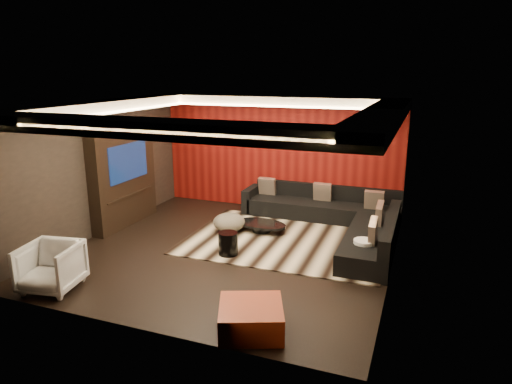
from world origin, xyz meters
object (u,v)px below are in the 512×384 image
at_px(drum_stool, 228,243).
at_px(white_side_table, 363,252).
at_px(coffee_table, 262,227).
at_px(armchair, 51,267).
at_px(sectional_sofa, 338,219).
at_px(orange_ottoman, 251,318).

xyz_separation_m(drum_stool, white_side_table, (2.44, 0.48, -0.01)).
height_order(coffee_table, armchair, armchair).
bearing_deg(sectional_sofa, armchair, -130.55).
bearing_deg(drum_stool, armchair, -132.49).
distance_m(coffee_table, white_side_table, 2.48).
height_order(white_side_table, sectional_sofa, sectional_sofa).
relative_size(orange_ottoman, armchair, 1.00).
distance_m(drum_stool, sectional_sofa, 2.70).
relative_size(coffee_table, white_side_table, 2.39).
xyz_separation_m(coffee_table, drum_stool, (-0.15, -1.43, 0.12)).
bearing_deg(coffee_table, white_side_table, -22.48).
xyz_separation_m(white_side_table, armchair, (-4.50, -2.73, 0.15)).
distance_m(coffee_table, armchair, 4.30).
height_order(orange_ottoman, armchair, armchair).
distance_m(coffee_table, sectional_sofa, 1.68).
relative_size(coffee_table, orange_ottoman, 1.32).
height_order(drum_stool, white_side_table, white_side_table).
bearing_deg(armchair, drum_stool, 37.32).
distance_m(white_side_table, sectional_sofa, 1.80).
distance_m(drum_stool, white_side_table, 2.49).
bearing_deg(sectional_sofa, drum_stool, -128.36).
xyz_separation_m(drum_stool, armchair, (-2.06, -2.25, 0.14)).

